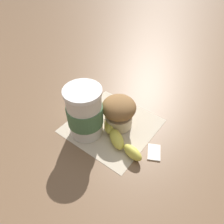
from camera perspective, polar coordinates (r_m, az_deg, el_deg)
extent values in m
plane|color=brown|center=(0.63, 0.00, -3.61)|extent=(3.00, 3.00, 0.00)
cube|color=beige|center=(0.63, 0.00, -3.57)|extent=(0.25, 0.25, 0.00)
cylinder|color=silver|center=(0.57, -7.09, -0.41)|extent=(0.09, 0.09, 0.14)
cylinder|color=white|center=(0.52, -7.78, 5.34)|extent=(0.10, 0.10, 0.01)
cylinder|color=#4C754C|center=(0.57, -7.07, -0.61)|extent=(0.09, 0.09, 0.05)
cylinder|color=beige|center=(0.62, 1.71, -2.01)|extent=(0.08, 0.08, 0.04)
ellipsoid|color=olive|center=(0.59, 1.80, 1.22)|extent=(0.09, 0.09, 0.06)
ellipsoid|color=#D6CC4C|center=(0.65, -0.25, 0.63)|extent=(0.06, 0.03, 0.03)
ellipsoid|color=#D6CC4C|center=(0.61, -0.62, -3.06)|extent=(0.08, 0.06, 0.03)
ellipsoid|color=#D6CC4C|center=(0.58, 1.24, -7.04)|extent=(0.07, 0.07, 0.03)
ellipsoid|color=#D6CC4C|center=(0.55, 5.40, -10.48)|extent=(0.04, 0.06, 0.03)
cube|color=white|center=(0.58, 10.94, -10.17)|extent=(0.06, 0.05, 0.01)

